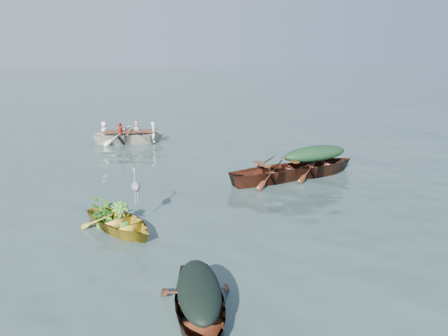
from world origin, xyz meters
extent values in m
plane|color=#354A47|center=(0.00, 0.00, 0.00)|extent=(140.00, 140.00, 0.00)
imported|color=gold|center=(-3.89, -0.27, 0.00)|extent=(2.51, 3.17, 0.77)
imported|color=#552413|center=(-2.90, -4.27, 0.00)|extent=(1.80, 3.59, 0.84)
imported|color=#441B10|center=(2.81, 2.46, 0.00)|extent=(4.58, 2.02, 1.04)
imported|color=#541F15|center=(1.29, 2.24, 0.00)|extent=(4.65, 2.11, 1.05)
imported|color=silver|center=(-2.79, 9.24, 0.00)|extent=(4.54, 2.13, 1.05)
ellipsoid|color=black|center=(-2.90, -4.27, 0.62)|extent=(0.99, 1.98, 0.40)
ellipsoid|color=black|center=(2.81, 2.46, 0.78)|extent=(2.52, 1.11, 0.52)
imported|color=#2B771F|center=(-4.12, 0.23, 0.69)|extent=(1.04, 1.12, 0.60)
imported|color=white|center=(-2.79, 9.24, 0.90)|extent=(3.23, 1.75, 0.76)
camera|label=1|loc=(-4.32, -10.31, 4.42)|focal=35.00mm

